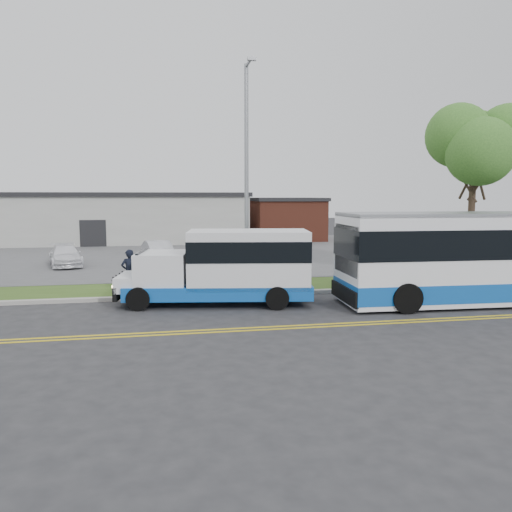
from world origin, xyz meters
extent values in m
plane|color=#28282B|center=(0.00, 0.00, 0.00)|extent=(140.00, 140.00, 0.00)
cube|color=gold|center=(0.00, -3.85, 0.01)|extent=(70.00, 0.12, 0.01)
cube|color=gold|center=(0.00, -4.15, 0.01)|extent=(70.00, 0.12, 0.01)
cube|color=#9E9B93|center=(0.00, 1.10, 0.07)|extent=(80.00, 0.30, 0.15)
cube|color=#334A18|center=(0.00, 2.90, 0.05)|extent=(80.00, 3.30, 0.10)
cube|color=#4C4C4F|center=(0.00, 17.00, 0.05)|extent=(80.00, 25.00, 0.10)
cube|color=#9E9E99|center=(-6.00, 27.00, 2.00)|extent=(25.00, 10.00, 4.00)
cube|color=black|center=(-6.00, 27.00, 4.17)|extent=(25.40, 10.40, 0.35)
cube|color=black|center=(-6.00, 22.05, 1.10)|extent=(2.00, 0.15, 2.20)
cube|color=brown|center=(10.50, 26.00, 1.80)|extent=(6.00, 7.00, 3.60)
cube|color=black|center=(10.50, 26.00, 3.75)|extent=(6.30, 7.30, 0.30)
cylinder|color=#33271C|center=(14.00, 3.00, 2.48)|extent=(0.32, 0.32, 4.76)
ellipsoid|color=#326222|center=(14.00, 3.00, 6.22)|extent=(5.20, 5.20, 4.42)
cylinder|color=gray|center=(3.00, 2.80, 4.85)|extent=(0.18, 0.18, 9.50)
cylinder|color=gray|center=(3.00, 2.10, 9.50)|extent=(0.12, 1.40, 0.12)
cube|color=gray|center=(3.00, 1.45, 9.45)|extent=(0.35, 0.18, 0.12)
cube|color=#0F50AB|center=(1.44, -0.16, 0.56)|extent=(7.16, 3.35, 0.51)
cube|color=silver|center=(2.54, -0.33, 1.72)|extent=(4.76, 2.98, 2.13)
cube|color=black|center=(2.54, -0.33, 2.07)|extent=(4.78, 3.02, 0.76)
cube|color=silver|center=(-0.66, 0.16, 1.37)|extent=(2.13, 2.43, 1.21)
cube|color=black|center=(-1.41, 0.28, 1.57)|extent=(0.39, 1.92, 0.91)
cube|color=silver|center=(-1.76, 0.33, 0.86)|extent=(1.32, 2.20, 0.56)
cube|color=black|center=(-2.21, 0.40, 0.56)|extent=(0.47, 2.07, 0.51)
sphere|color=#FFD88C|center=(-2.37, -0.34, 0.81)|extent=(0.23, 0.23, 0.20)
sphere|color=#FFD88C|center=(-2.14, 1.16, 0.81)|extent=(0.23, 0.23, 0.20)
cylinder|color=black|center=(-1.53, -0.81, 0.43)|extent=(0.88, 0.41, 0.85)
cylinder|color=black|center=(-1.19, 1.35, 0.43)|extent=(0.88, 0.41, 0.85)
cylinder|color=black|center=(3.37, -1.57, 0.43)|extent=(0.88, 0.41, 0.85)
cylinder|color=black|center=(3.71, 0.59, 0.43)|extent=(0.88, 0.41, 0.85)
cube|color=white|center=(12.10, -1.80, 1.74)|extent=(12.43, 3.28, 3.25)
cube|color=#0F50AB|center=(12.10, -1.80, 0.62)|extent=(12.45, 3.31, 0.67)
cube|color=black|center=(12.10, -1.80, 2.35)|extent=(12.47, 3.33, 1.06)
cube|color=black|center=(5.99, -1.56, 2.13)|extent=(0.21, 2.58, 1.79)
cube|color=black|center=(5.92, -1.56, 0.50)|extent=(0.24, 2.80, 0.56)
cube|color=gray|center=(12.10, -1.80, 3.38)|extent=(12.43, 3.28, 0.13)
cylinder|color=black|center=(7.68, -2.95, 0.54)|extent=(1.09, 0.40, 1.08)
cylinder|color=black|center=(7.78, -0.31, 0.54)|extent=(1.09, 0.40, 1.08)
imported|color=black|center=(-1.99, 1.90, 1.01)|extent=(0.78, 0.66, 1.82)
imported|color=silver|center=(-0.87, 11.32, 0.76)|extent=(2.25, 4.19, 1.31)
imported|color=white|center=(-6.12, 11.06, 0.69)|extent=(2.63, 4.33, 1.17)
sphere|color=white|center=(-2.29, 1.65, 0.26)|extent=(0.32, 0.32, 0.32)
sphere|color=white|center=(-1.69, 2.15, 0.26)|extent=(0.32, 0.32, 0.32)
camera|label=1|loc=(-0.62, -18.71, 4.08)|focal=35.00mm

